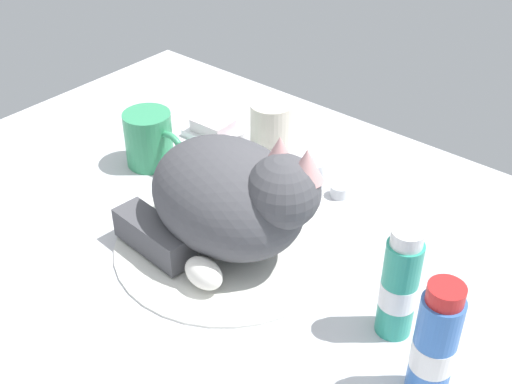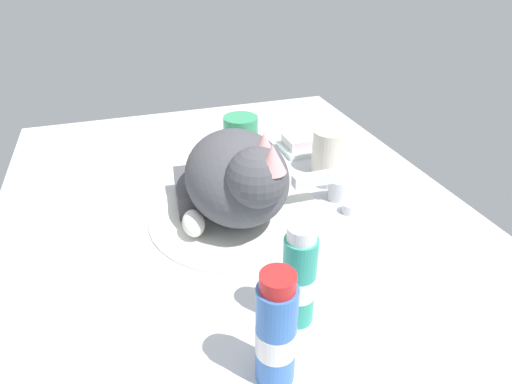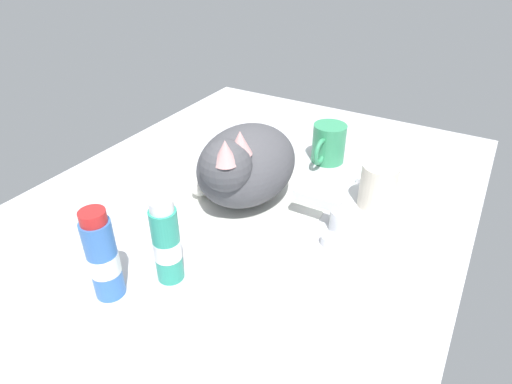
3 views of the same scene
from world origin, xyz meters
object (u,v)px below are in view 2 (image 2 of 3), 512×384
Objects in this scene: faucet at (331,187)px; coffee_mug at (241,137)px; rinse_cup at (329,151)px; toothpaste_bottle at (299,278)px; cat at (237,177)px; soap_bar at (296,142)px; mouthwash_bottle at (276,333)px.

faucet is 25.54cm from coffee_mug.
rinse_cup is (12.27, 15.14, -0.05)cm from coffee_mug.
rinse_cup is at bearing 148.65° from toothpaste_bottle.
coffee_mug is 48.60cm from toothpaste_bottle.
rinse_cup is (-11.00, 4.76, 1.70)cm from faucet.
cat is 2.22× the size of coffee_mug.
soap_bar is at bearing 81.76° from coffee_mug.
mouthwash_bottle reaches higher than soap_bar.
rinse_cup is 11.04cm from soap_bar.
cat is 23.79cm from toothpaste_bottle.
soap_bar is at bearing -165.24° from rinse_cup.
faucet is at bearing -23.42° from rinse_cup.
coffee_mug is at bearing 162.45° from cat.
toothpaste_bottle is (23.71, 1.04, -1.74)cm from cat.
coffee_mug is 0.81× the size of toothpaste_bottle.
rinse_cup is 51.12cm from mouthwash_bottle.
soap_bar is at bearing 157.63° from toothpaste_bottle.
faucet is 1.43× the size of rinse_cup.
faucet is 1.98× the size of soap_bar.
coffee_mug is 19.49cm from rinse_cup.
toothpaste_bottle is at bearing -34.50° from faucet.
mouthwash_bottle is at bearing -24.78° from soap_bar.
mouthwash_bottle is (30.92, -4.61, -1.51)cm from cat.
cat reaches higher than rinse_cup.
faucet reaches higher than soap_bar.
soap_bar is (-22.59, 20.09, -6.21)cm from cat.
rinse_cup reaches higher than soap_bar.
toothpaste_bottle is 9.17cm from mouthwash_bottle.
toothpaste_bottle is (24.81, -17.05, 4.08)cm from faucet.
mouthwash_bottle reaches higher than faucet.
cat reaches higher than soap_bar.
faucet is 30.38cm from toothpaste_bottle.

